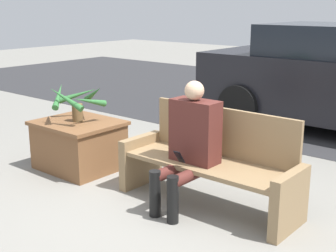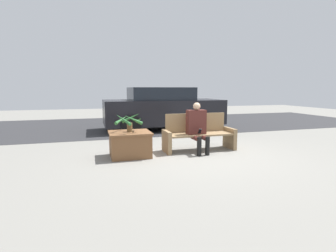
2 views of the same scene
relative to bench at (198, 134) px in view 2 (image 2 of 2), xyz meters
The scene contains 7 objects.
ground_plane 0.57m from the bench, 122.91° to the right, with size 30.00×30.00×0.00m, color gray.
road_surface 4.97m from the bench, 92.59° to the left, with size 20.00×6.00×0.01m, color #2D2D30.
bench is the anchor object (origin of this frame).
person_seated 0.32m from the bench, 120.06° to the right, with size 0.45×0.61×1.18m.
planter_box 1.72m from the bench, behind, with size 0.91×0.77×0.55m.
potted_plant 1.76m from the bench, behind, with size 0.61×0.65×0.43m.
parked_car 3.49m from the bench, 89.36° to the left, with size 4.30×1.98×1.55m.
Camera 2 is at (-2.29, -5.52, 1.50)m, focal length 28.00 mm.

